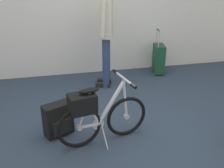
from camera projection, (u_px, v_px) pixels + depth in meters
name	position (u px, v px, depth m)	size (l,w,h in m)	color
ground_plane	(127.00, 134.00, 3.13)	(6.40, 6.40, 0.00)	#2D3D51
folding_bike_foreground	(97.00, 114.00, 2.85)	(1.06, 0.53, 0.76)	black
visitor_near_wall	(106.00, 27.00, 4.07)	(0.35, 0.51, 1.71)	navy
rolling_suitcase	(159.00, 58.00, 4.90)	(0.25, 0.39, 0.83)	#19472D
backpack_on_floor	(58.00, 120.00, 3.06)	(0.37, 0.29, 0.40)	black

